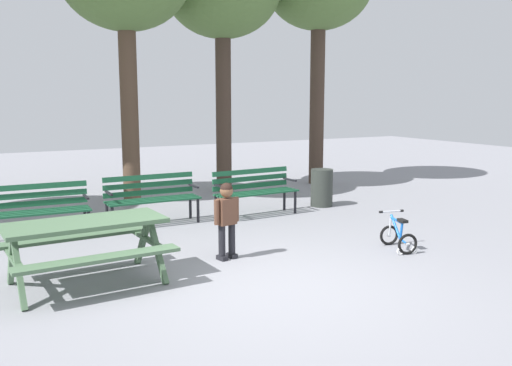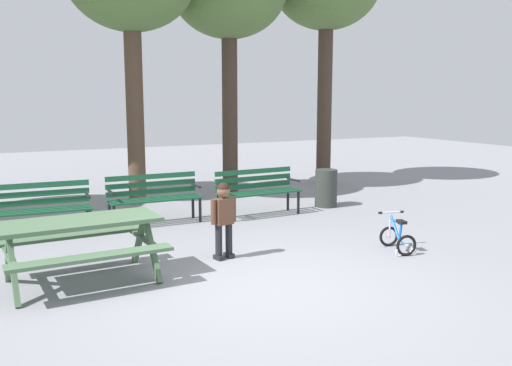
{
  "view_description": "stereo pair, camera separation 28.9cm",
  "coord_description": "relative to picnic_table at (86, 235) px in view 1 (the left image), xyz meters",
  "views": [
    {
      "loc": [
        -3.12,
        -5.39,
        2.2
      ],
      "look_at": [
        0.96,
        2.16,
        0.85
      ],
      "focal_mm": 39.02,
      "sensor_mm": 36.0,
      "label": 1
    },
    {
      "loc": [
        -2.86,
        -5.52,
        2.2
      ],
      "look_at": [
        0.96,
        2.16,
        0.85
      ],
      "focal_mm": 39.02,
      "sensor_mm": 36.0,
      "label": 2
    }
  ],
  "objects": [
    {
      "name": "ground",
      "position": [
        1.87,
        -1.09,
        -0.59
      ],
      "size": [
        36.0,
        36.0,
        0.0
      ],
      "primitive_type": "plane",
      "color": "gray"
    },
    {
      "name": "park_bench_left",
      "position": [
        1.64,
        2.64,
        -0.08
      ],
      "size": [
        1.6,
        0.47,
        0.85
      ],
      "color": "#195133",
      "rests_on": "ground"
    },
    {
      "name": "picnic_table",
      "position": [
        0.0,
        0.0,
        0.0
      ],
      "size": [
        1.87,
        1.43,
        0.79
      ],
      "color": "#4C6B4C",
      "rests_on": "ground"
    },
    {
      "name": "child_standing",
      "position": [
        1.89,
        0.15,
        0.03
      ],
      "size": [
        0.39,
        0.21,
        1.05
      ],
      "color": "black",
      "rests_on": "ground"
    },
    {
      "name": "trash_bin",
      "position": [
        5.15,
        2.57,
        -0.22
      ],
      "size": [
        0.44,
        0.44,
        0.75
      ],
      "primitive_type": "cylinder",
      "color": "#2D332D",
      "rests_on": "ground"
    },
    {
      "name": "park_bench_far_left",
      "position": [
        -0.25,
        2.5,
        -0.08
      ],
      "size": [
        1.62,
        0.52,
        0.85
      ],
      "color": "#195133",
      "rests_on": "ground"
    },
    {
      "name": "park_bench_right",
      "position": [
        3.54,
        2.44,
        -0.08
      ],
      "size": [
        1.62,
        0.55,
        0.85
      ],
      "color": "#195133",
      "rests_on": "ground"
    },
    {
      "name": "kids_bicycle",
      "position": [
        4.25,
        -0.62,
        -0.39
      ],
      "size": [
        0.46,
        0.61,
        0.54
      ],
      "color": "black",
      "rests_on": "ground"
    }
  ]
}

